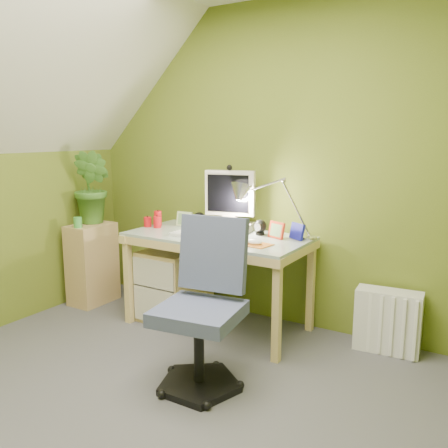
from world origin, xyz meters
The scene contains 20 objects.
floor centered at (0.00, 0.00, -0.01)m, with size 3.20×3.20×0.01m, color #4C4C51.
wall_back centered at (0.00, 1.60, 1.20)m, with size 3.20×0.01×2.40m, color olive.
desk centered at (-0.20, 1.23, 0.36)m, with size 1.33×0.66×0.71m, color #D6B670, non-canonical shape.
monitor centered at (-0.20, 1.41, 0.95)m, with size 0.35×0.20×0.48m, color silver, non-canonical shape.
speaker_left centered at (-0.47, 1.39, 0.77)m, with size 0.10×0.10×0.12m, color black, non-canonical shape.
speaker_right centered at (0.07, 1.39, 0.77)m, with size 0.09×0.09×0.11m, color black, non-canonical shape.
keyboard centered at (-0.28, 1.09, 0.72)m, with size 0.42×0.13×0.02m, color silver.
mousepad centered at (0.18, 1.09, 0.72)m, with size 0.22×0.16×0.01m, color #C16A1E.
mouse centered at (0.18, 1.09, 0.73)m, with size 0.11×0.07×0.04m, color white.
amber_tumbler centered at (-0.02, 1.15, 0.76)m, with size 0.07×0.07×0.09m, color #915715.
candle_cluster centered at (-0.80, 1.24, 0.77)m, with size 0.16×0.14×0.12m, color red, non-canonical shape.
photo_frame_red centered at (0.22, 1.35, 0.77)m, with size 0.14×0.02×0.12m, color red.
photo_frame_blue centered at (0.36, 1.39, 0.77)m, with size 0.13×0.02×0.12m, color navy.
photo_frame_green centered at (-0.60, 1.37, 0.77)m, with size 0.14×0.02×0.12m, color #C1DC97.
desk_lamp centered at (0.25, 1.41, 1.02)m, with size 0.58×0.25×0.62m, color silver, non-canonical shape.
side_ledge centered at (-1.40, 1.12, 0.34)m, with size 0.26×0.39×0.69m, color tan.
potted_plant centered at (-1.40, 1.17, 1.00)m, with size 0.34×0.28×0.62m, color #3E7226.
green_cup centered at (-1.38, 0.97, 0.73)m, with size 0.07×0.07×0.09m, color green.
task_chair centered at (0.18, 0.42, 0.46)m, with size 0.51×0.51×0.93m, color #434B6E, non-canonical shape.
radiator centered at (1.00, 1.47, 0.21)m, with size 0.42×0.17×0.42m, color silver.
Camera 1 is at (1.62, -1.66, 1.44)m, focal length 38.00 mm.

